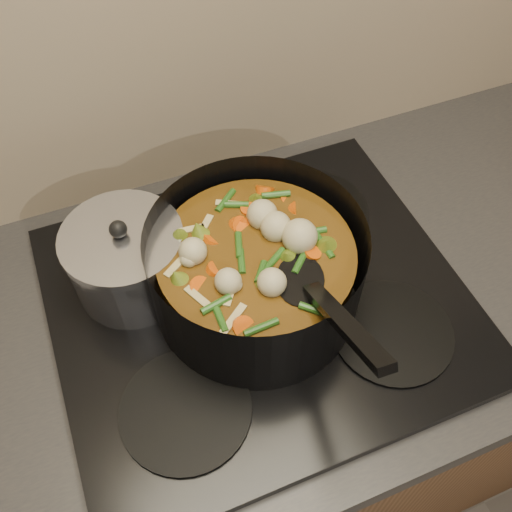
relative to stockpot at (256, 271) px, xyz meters
name	(u,v)px	position (x,y,z in m)	size (l,w,h in m)	color
counter	(258,414)	(0.00, 0.00, -0.54)	(2.64, 0.64, 0.91)	brown
stovetop	(259,301)	(0.00, 0.00, -0.08)	(0.62, 0.54, 0.03)	black
stockpot	(256,271)	(0.00, 0.00, 0.00)	(0.37, 0.45, 0.23)	black
saucepan	(127,260)	(-0.17, 0.10, -0.01)	(0.18, 0.18, 0.15)	silver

